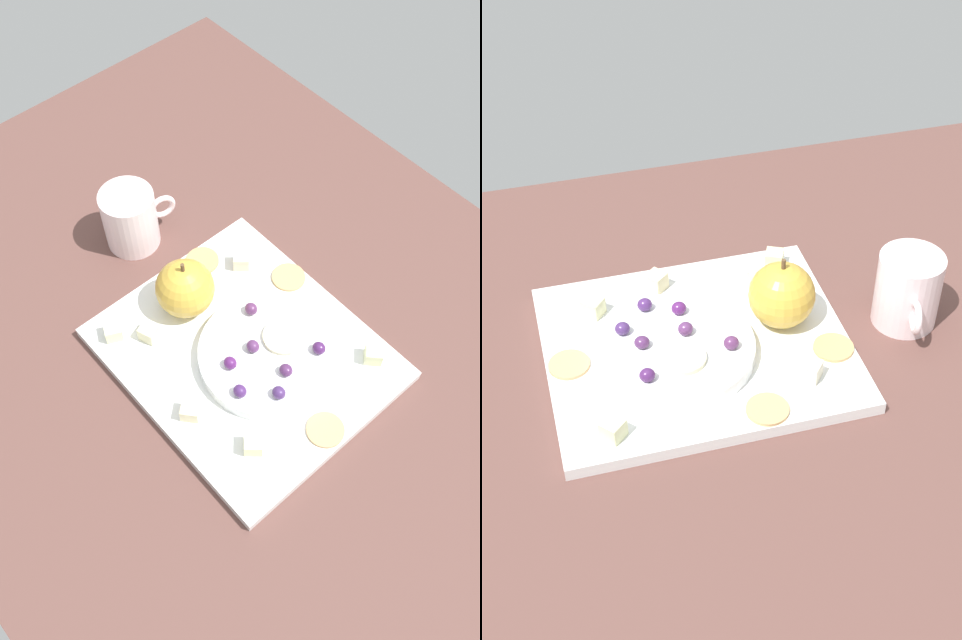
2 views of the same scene
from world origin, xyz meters
TOP-DOWN VIEW (x-y plane):
  - table at (0.00, 0.00)cm, footprint 132.90×86.32cm
  - platter at (4.95, 1.53)cm, footprint 35.14×29.89cm
  - serving_dish at (2.11, 0.14)cm, footprint 18.36×18.36cm
  - apple_whole at (15.66, 2.70)cm, footprint 7.98×7.98cm
  - apple_stem at (15.66, 2.70)cm, footprint 0.50×0.50cm
  - cheese_cube_0 at (2.60, 12.67)cm, footprint 3.13×3.13cm
  - cheese_cube_1 at (-5.79, 9.82)cm, footprint 3.13×3.13cm
  - cheese_cube_2 at (-6.95, -10.15)cm, footprint 3.14×3.14cm
  - cheese_cube_3 at (15.84, -7.40)cm, footprint 3.13×3.13cm
  - cheese_cube_4 at (14.98, 9.63)cm, footprint 2.84×2.84cm
  - cheese_cube_5 at (18.22, 13.09)cm, footprint 2.96×2.96cm
  - cracker_0 at (9.72, -10.93)cm, footprint 4.74×4.74cm
  - cracker_1 at (20.04, -3.69)cm, footprint 4.74×4.74cm
  - cracker_2 at (-9.98, 1.64)cm, footprint 4.74×4.74cm
  - grape_0 at (3.76, 5.13)cm, footprint 1.77×1.60cm
  - grape_1 at (-3.32, 3.37)cm, footprint 1.77×1.60cm
  - grape_2 at (-0.47, 6.81)cm, footprint 1.77×1.60cm
  - grape_3 at (-1.61, 0.54)cm, footprint 1.77×1.60cm
  - grape_4 at (8.08, -2.30)cm, footprint 1.77×1.60cm
  - grape_5 at (-2.11, -4.80)cm, footprint 1.77×1.60cm
  - grape_6 at (3.66, 1.37)cm, footprint 1.77×1.60cm
  - apple_slice_0 at (2.33, -2.72)cm, footprint 5.35×5.35cm
  - cup at (30.89, 0.53)cm, footprint 7.86×10.94cm

SIDE VIEW (x-z plane):
  - table at x=0.00cm, z-range 0.00..4.12cm
  - platter at x=4.95cm, z-range 4.12..5.70cm
  - cracker_0 at x=9.72cm, z-range 5.70..6.10cm
  - cracker_1 at x=20.04cm, z-range 5.70..6.10cm
  - cracker_2 at x=-9.98cm, z-range 5.70..6.10cm
  - serving_dish at x=2.11cm, z-range 5.70..7.56cm
  - cheese_cube_0 at x=2.60cm, z-range 5.70..7.92cm
  - cheese_cube_1 at x=-5.79cm, z-range 5.70..7.92cm
  - cheese_cube_2 at x=-6.95cm, z-range 5.70..7.92cm
  - cheese_cube_3 at x=15.84cm, z-range 5.70..7.92cm
  - cheese_cube_4 at x=14.98cm, z-range 5.70..7.92cm
  - cheese_cube_5 at x=18.22cm, z-range 5.70..7.92cm
  - apple_slice_0 at x=2.33cm, z-range 7.56..8.16cm
  - grape_3 at x=-1.61cm, z-range 7.56..9.04cm
  - grape_1 at x=-3.32cm, z-range 7.56..9.13cm
  - grape_5 at x=-2.11cm, z-range 7.56..9.15cm
  - grape_0 at x=3.76cm, z-range 7.56..9.16cm
  - grape_2 at x=-0.47cm, z-range 7.56..9.18cm
  - grape_4 at x=8.08cm, z-range 7.56..9.19cm
  - grape_6 at x=3.66cm, z-range 7.56..9.20cm
  - cup at x=30.89cm, z-range 4.12..13.57cm
  - apple_whole at x=15.66cm, z-range 5.70..13.69cm
  - apple_stem at x=15.66cm, z-range 13.69..14.89cm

